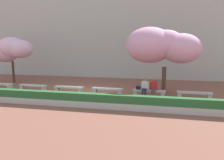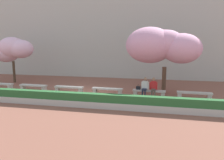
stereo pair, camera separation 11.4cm
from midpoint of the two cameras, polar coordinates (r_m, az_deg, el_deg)
name	(u,v)px [view 1 (the left image)]	position (r m, az deg, el deg)	size (l,w,h in m)	color
ground_plane	(88,93)	(15.71, -6.55, -3.50)	(100.00, 100.00, 0.00)	brown
building_facade	(114,26)	(24.28, 0.33, 13.90)	(33.10, 4.00, 10.69)	#B7B2A8
stone_bench_west_end	(0,85)	(19.16, -27.43, -1.19)	(2.18, 0.50, 0.45)	#BCB7AD
stone_bench_near_west	(33,87)	(17.48, -20.11, -1.63)	(2.18, 0.50, 0.45)	#BCB7AD
stone_bench_center	(69,88)	(16.15, -11.42, -2.12)	(2.18, 0.50, 0.45)	#BCB7AD
stone_bench_near_east	(107,90)	(15.25, -1.43, -2.63)	(2.18, 0.50, 0.45)	#BCB7AD
stone_bench_east_end	(149,92)	(14.86, 9.44, -3.09)	(2.18, 0.50, 0.45)	#BCB7AD
stone_bench_far_east	(194,94)	(15.02, 20.49, -3.44)	(2.18, 0.50, 0.45)	#BCB7AD
person_seated_left	(145,86)	(14.74, 8.36, -1.63)	(0.51, 0.72, 1.29)	black
person_seated_right	(153,87)	(14.72, 10.57, -1.71)	(0.51, 0.69, 1.29)	black
handbag	(138,88)	(14.86, 6.67, -1.98)	(0.30, 0.15, 0.34)	black
cherry_tree_main	(161,46)	(15.71, 12.53, 8.71)	(5.17, 3.29, 4.67)	#513828
cherry_tree_secondary	(12,50)	(21.68, -24.90, 7.21)	(3.91, 2.44, 4.07)	#473323
planter_hedge_foreground	(70,99)	(12.71, -11.18, -4.99)	(21.33, 0.50, 0.80)	#BCB7AD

